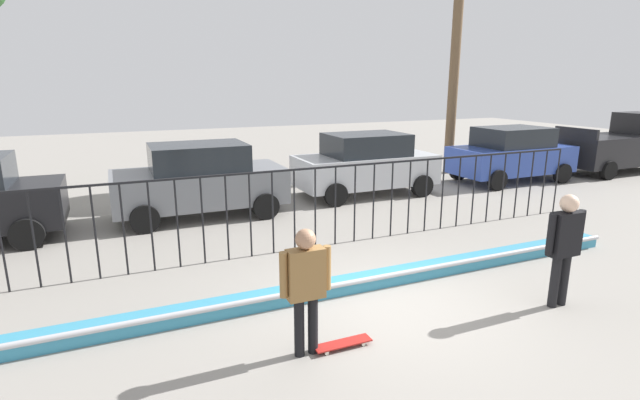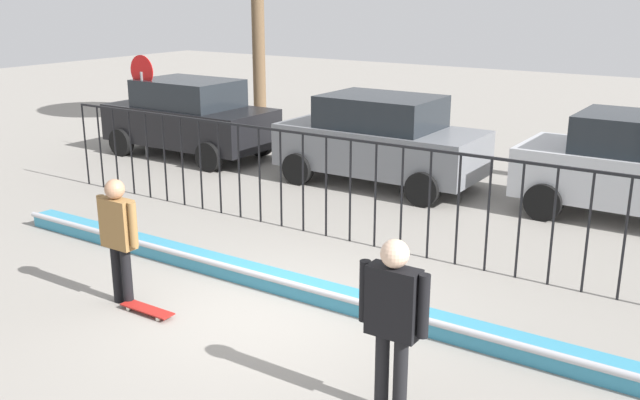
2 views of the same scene
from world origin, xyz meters
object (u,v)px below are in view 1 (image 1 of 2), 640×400
parked_car_silver (366,164)px  pickup_truck (620,145)px  skateboard (343,343)px  parked_car_gray (200,180)px  parked_car_blue (511,154)px  skateboarder (306,281)px  camera_operator (565,240)px

parked_car_silver → pickup_truck: (10.93, -0.52, 0.06)m
skateboard → parked_car_silver: size_ratio=0.19×
parked_car_gray → pickup_truck: pickup_truck is taller
skateboard → parked_car_blue: parked_car_blue is taller
pickup_truck → parked_car_blue: bearing=177.5°
skateboarder → parked_car_blue: (10.67, 7.31, -0.05)m
skateboarder → camera_operator: bearing=13.5°
camera_operator → pickup_truck: pickup_truck is taller
skateboarder → parked_car_gray: parked_car_gray is taller
parked_car_gray → parked_car_silver: bearing=6.7°
parked_car_gray → skateboard: bearing=-83.4°
skateboard → parked_car_gray: size_ratio=0.19×
pickup_truck → camera_operator: bearing=-147.8°
parked_car_silver → camera_operator: bearing=-91.9°
parked_car_blue → pickup_truck: (5.27, -0.26, 0.06)m
skateboarder → camera_operator: (4.15, -0.30, 0.06)m
skateboard → pickup_truck: 17.03m
skateboarder → pickup_truck: (15.94, 7.05, 0.02)m
parked_car_gray → parked_car_blue: 10.76m
camera_operator → pickup_truck: size_ratio=0.38×
camera_operator → parked_car_silver: bearing=-74.2°
camera_operator → skateboard: bearing=18.3°
skateboarder → parked_car_gray: bearing=108.4°
skateboarder → parked_car_blue: bearing=52.1°
skateboard → parked_car_silver: 8.91m
skateboarder → skateboard: skateboarder is taller
skateboard → parked_car_gray: (-0.59, 7.20, 0.91)m
parked_car_gray → pickup_truck: 16.03m
camera_operator → parked_car_silver: 7.91m
parked_car_silver → skateboarder: bearing=-119.1°
skateboarder → parked_car_blue: 12.93m
parked_car_silver → pickup_truck: size_ratio=0.91×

